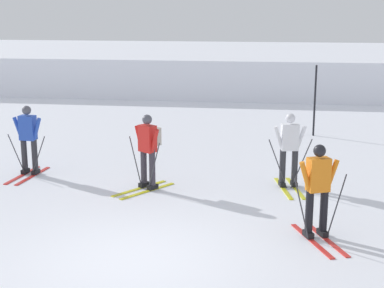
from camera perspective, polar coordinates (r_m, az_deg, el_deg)
ground_plane at (r=9.78m, az=-5.54°, el=-11.19°), size 120.00×120.00×0.00m
far_snow_ridge at (r=30.01m, az=3.92°, el=7.22°), size 80.00×9.80×1.76m
skier_blue at (r=14.75m, az=-15.67°, el=0.56°), size 1.00×1.63×1.71m
skier_white at (r=13.38m, az=9.47°, el=-0.39°), size 0.99×1.64×1.71m
skier_red at (r=13.11m, az=-4.28°, el=-0.36°), size 1.22×1.52×1.71m
skier_orange at (r=10.55m, az=12.10°, el=-4.02°), size 0.96×1.62×1.71m
trail_marker_pole at (r=18.93m, az=11.88°, el=4.14°), size 0.06×0.06×2.25m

